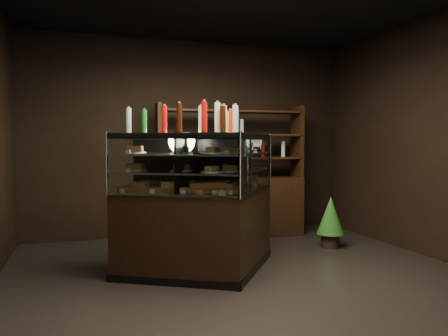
{
  "coord_description": "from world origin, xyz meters",
  "views": [
    {
      "loc": [
        -1.62,
        -4.15,
        1.43
      ],
      "look_at": [
        -0.19,
        0.23,
        1.16
      ],
      "focal_mm": 35.0,
      "sensor_mm": 36.0,
      "label": 1
    }
  ],
  "objects": [
    {
      "name": "ground",
      "position": [
        0.0,
        0.0,
        0.0
      ],
      "size": [
        5.0,
        5.0,
        0.0
      ],
      "primitive_type": "plane",
      "color": "black",
      "rests_on": "ground"
    },
    {
      "name": "back_shelving",
      "position": [
        0.51,
        2.05,
        0.61
      ],
      "size": [
        2.24,
        0.52,
        2.0
      ],
      "rotation": [
        0.0,
        0.0,
        -0.04
      ],
      "color": "black",
      "rests_on": "ground"
    },
    {
      "name": "room_shell",
      "position": [
        0.0,
        0.0,
        1.94
      ],
      "size": [
        5.02,
        5.02,
        3.01
      ],
      "color": "black",
      "rests_on": "ground"
    },
    {
      "name": "food_display",
      "position": [
        -0.34,
        0.42,
        1.12
      ],
      "size": [
        1.62,
        1.13,
        0.47
      ],
      "color": "#B77F41",
      "rests_on": "display_case"
    },
    {
      "name": "potted_conifer",
      "position": [
        1.6,
        1.02,
        0.45
      ],
      "size": [
        0.37,
        0.37,
        0.79
      ],
      "rotation": [
        0.0,
        0.0,
        0.33
      ],
      "color": "black",
      "rests_on": "ground"
    },
    {
      "name": "bottles_top",
      "position": [
        -0.34,
        0.43,
        1.67
      ],
      "size": [
        1.45,
        0.99,
        0.3
      ],
      "color": "#D8590A",
      "rests_on": "display_case"
    },
    {
      "name": "display_case",
      "position": [
        -0.34,
        0.43,
        0.51
      ],
      "size": [
        2.04,
        1.56,
        1.54
      ],
      "rotation": [
        0.0,
        0.0,
        0.21
      ],
      "color": "black",
      "rests_on": "ground"
    }
  ]
}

